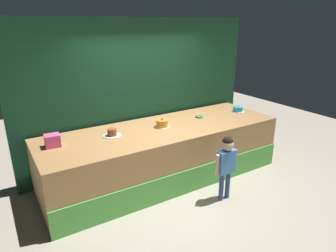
% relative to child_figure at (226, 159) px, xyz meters
% --- Properties ---
extents(ground_plane, '(12.00, 12.00, 0.00)m').
position_rel_child_figure_xyz_m(ground_plane, '(-0.45, 0.44, -0.69)').
color(ground_plane, '#ADA38E').
extents(stage_platform, '(4.20, 1.37, 0.95)m').
position_rel_child_figure_xyz_m(stage_platform, '(-0.45, 1.11, -0.22)').
color(stage_platform, '#B27F4C').
rests_on(stage_platform, ground_plane).
extents(curtain_backdrop, '(4.66, 0.08, 2.75)m').
position_rel_child_figure_xyz_m(curtain_backdrop, '(-0.45, 1.89, 0.69)').
color(curtain_backdrop, '#19472D').
rests_on(curtain_backdrop, ground_plane).
extents(child_figure, '(0.41, 0.19, 1.06)m').
position_rel_child_figure_xyz_m(child_figure, '(0.00, 0.00, 0.00)').
color(child_figure, '#3F4C8C').
rests_on(child_figure, ground_plane).
extents(pink_box, '(0.22, 0.20, 0.18)m').
position_rel_child_figure_xyz_m(pink_box, '(-2.24, 1.28, 0.35)').
color(pink_box, '#F0549E').
rests_on(pink_box, stage_platform).
extents(donut, '(0.15, 0.15, 0.04)m').
position_rel_child_figure_xyz_m(donut, '(0.44, 1.26, 0.28)').
color(donut, '#59B259').
rests_on(donut, stage_platform).
extents(cake_left, '(0.29, 0.29, 0.16)m').
position_rel_child_figure_xyz_m(cake_left, '(-1.34, 1.22, 0.31)').
color(cake_left, silver).
rests_on(cake_left, stage_platform).
extents(cake_center, '(0.26, 0.26, 0.16)m').
position_rel_child_figure_xyz_m(cake_center, '(-0.45, 1.16, 0.32)').
color(cake_center, white).
rests_on(cake_center, stage_platform).
extents(cake_right, '(0.27, 0.27, 0.14)m').
position_rel_child_figure_xyz_m(cake_right, '(1.33, 1.15, 0.31)').
color(cake_right, white).
rests_on(cake_right, stage_platform).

